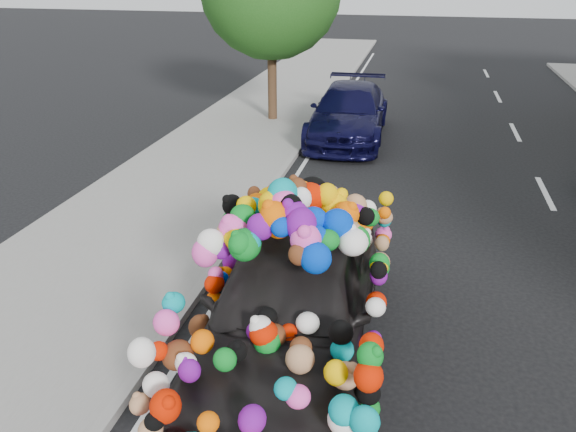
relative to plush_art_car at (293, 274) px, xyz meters
The scene contains 5 objects.
ground 2.19m from the plush_art_car, 69.96° to the left, with size 100.00×100.00×0.00m, color black.
sidewalk 4.21m from the plush_art_car, 154.98° to the left, with size 4.00×60.00×0.12m, color gray.
kerb 2.68m from the plush_art_car, 135.15° to the left, with size 0.15×60.00×0.13m, color gray.
plush_art_car is the anchor object (origin of this frame).
navy_sedan 10.06m from the plush_art_car, 93.48° to the left, with size 2.06×5.07×1.47m, color black.
Camera 1 is at (0.66, -7.50, 4.67)m, focal length 35.00 mm.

